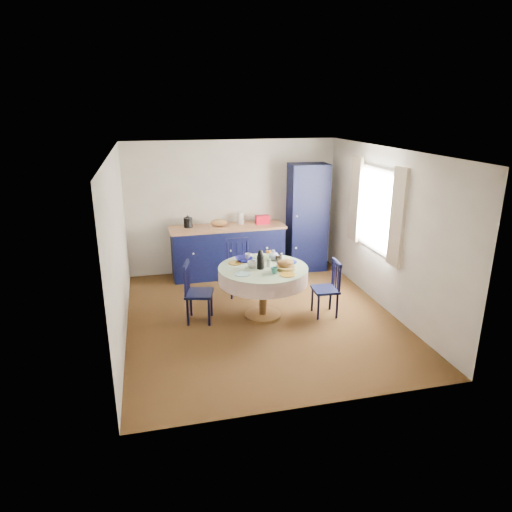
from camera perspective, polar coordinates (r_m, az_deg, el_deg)
The scene contains 17 objects.
floor at distance 7.06m, azimuth 0.65°, elevation -7.62°, with size 4.50×4.50×0.00m, color black.
ceiling at distance 6.38m, azimuth 0.73°, elevation 13.01°, with size 4.50×4.50×0.00m, color white.
wall_back at distance 8.75m, azimuth -2.92°, elevation 6.15°, with size 4.00×0.02×2.50m, color beige.
wall_left at distance 6.45m, azimuth -16.83°, elevation 0.93°, with size 0.02×4.50×2.50m, color beige.
wall_right at distance 7.35m, azimuth 16.03°, elevation 3.09°, with size 0.02×4.50×2.50m, color beige.
window at distance 7.52m, azimuth 14.80°, elevation 5.69°, with size 0.10×1.74×1.45m.
kitchen_counter at distance 8.64m, azimuth -3.57°, elevation 0.77°, with size 2.15×0.70×1.19m.
pantry_cabinet at distance 8.87m, azimuth 6.43°, elevation 4.78°, with size 0.75×0.55×2.06m.
dining_table at distance 6.81m, azimuth 0.94°, elevation -2.39°, with size 1.33×1.33×1.09m.
chair_left at distance 6.82m, azimuth -7.46°, elevation -4.46°, with size 0.48×0.50×0.92m.
chair_far at distance 7.74m, azimuth -2.12°, elevation -1.38°, with size 0.43×0.41×0.96m.
chair_right at distance 7.06m, azimuth 8.93°, elevation -3.97°, with size 0.39×0.41×0.87m.
mug_a at distance 6.72m, azimuth -0.53°, elevation -1.05°, with size 0.13×0.13×0.11m, color silver.
mug_b at distance 6.50m, azimuth 2.30°, elevation -1.83°, with size 0.10×0.10×0.09m, color #2D7B76.
mug_c at distance 7.05m, azimuth 2.83°, elevation -0.20°, with size 0.12×0.12×0.09m, color black.
mug_d at distance 7.08m, azimuth -0.97°, elevation -0.07°, with size 0.11×0.11×0.10m, color silver.
cobalt_bowl at distance 7.00m, azimuth -1.51°, elevation -0.43°, with size 0.27×0.27×0.07m, color navy.
Camera 1 is at (-1.55, -6.16, 3.09)m, focal length 32.00 mm.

